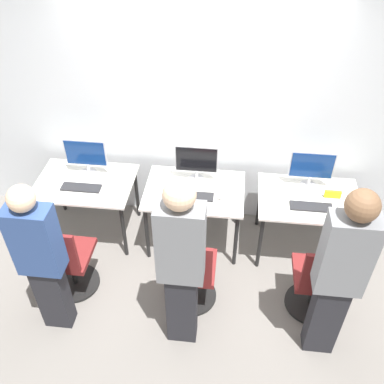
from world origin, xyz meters
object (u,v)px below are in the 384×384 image
(person_right, at_px, (340,273))
(person_left, at_px, (41,257))
(monitor_right, at_px, (312,168))
(keyboard_right, at_px, (311,207))
(person_center, at_px, (181,262))
(monitor_left, at_px, (86,155))
(office_chair_center, at_px, (191,276))
(mouse_left, at_px, (107,189))
(keyboard_center, at_px, (193,196))
(monitor_center, at_px, (196,162))
(mouse_right, at_px, (338,210))
(mouse_center, at_px, (220,196))
(keyboard_left, at_px, (81,188))
(office_chair_right, at_px, (317,284))
(office_chair_left, at_px, (67,263))

(person_right, bearing_deg, person_left, -179.51)
(monitor_right, distance_m, keyboard_right, 0.41)
(person_center, height_order, monitor_right, person_center)
(keyboard_right, xyz_separation_m, person_right, (0.06, -1.03, 0.25))
(monitor_left, xyz_separation_m, office_chair_center, (1.21, -0.99, -0.56))
(person_center, distance_m, monitor_right, 1.80)
(person_center, height_order, keyboard_right, person_center)
(monitor_left, bearing_deg, person_right, -29.22)
(monitor_left, relative_size, keyboard_right, 1.08)
(monitor_left, distance_m, office_chair_center, 1.66)
(mouse_left, xyz_separation_m, person_left, (-0.23, -1.07, 0.14))
(mouse_left, height_order, person_left, person_left)
(keyboard_center, xyz_separation_m, person_center, (0.03, -1.09, 0.26))
(monitor_center, bearing_deg, mouse_right, -13.38)
(office_chair_center, relative_size, person_center, 0.51)
(monitor_left, relative_size, person_left, 0.27)
(keyboard_right, height_order, mouse_right, mouse_right)
(mouse_center, bearing_deg, mouse_left, -178.88)
(monitor_center, relative_size, mouse_right, 4.87)
(mouse_left, height_order, person_right, person_right)
(mouse_left, bearing_deg, office_chair_center, -37.30)
(keyboard_center, relative_size, mouse_center, 4.51)
(monitor_right, bearing_deg, mouse_center, -161.56)
(keyboard_left, distance_m, person_center, 1.63)
(keyboard_right, bearing_deg, mouse_right, -4.56)
(monitor_center, height_order, mouse_center, monitor_center)
(office_chair_right, bearing_deg, person_center, -161.21)
(person_left, distance_m, office_chair_center, 1.32)
(person_left, bearing_deg, monitor_left, 91.64)
(office_chair_left, height_order, monitor_center, monitor_center)
(office_chair_left, height_order, office_chair_center, same)
(mouse_right, bearing_deg, monitor_left, 172.89)
(mouse_center, relative_size, person_right, 0.05)
(office_chair_center, bearing_deg, person_right, -16.09)
(person_left, relative_size, mouse_right, 17.73)
(person_center, bearing_deg, monitor_right, 51.28)
(person_left, relative_size, mouse_center, 17.73)
(person_right, bearing_deg, monitor_left, 150.78)
(monitor_left, distance_m, office_chair_left, 1.13)
(office_chair_left, height_order, monitor_right, monitor_right)
(person_left, xyz_separation_m, person_right, (2.33, 0.02, 0.10))
(mouse_left, height_order, mouse_center, same)
(keyboard_center, bearing_deg, person_right, -40.93)
(monitor_center, distance_m, keyboard_right, 1.21)
(keyboard_left, xyz_separation_m, monitor_right, (2.30, 0.31, 0.21))
(office_chair_center, distance_m, mouse_right, 1.54)
(person_right, bearing_deg, office_chair_right, 92.13)
(mouse_center, distance_m, mouse_right, 1.14)
(mouse_center, relative_size, monitor_right, 0.21)
(mouse_center, distance_m, office_chair_right, 1.23)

